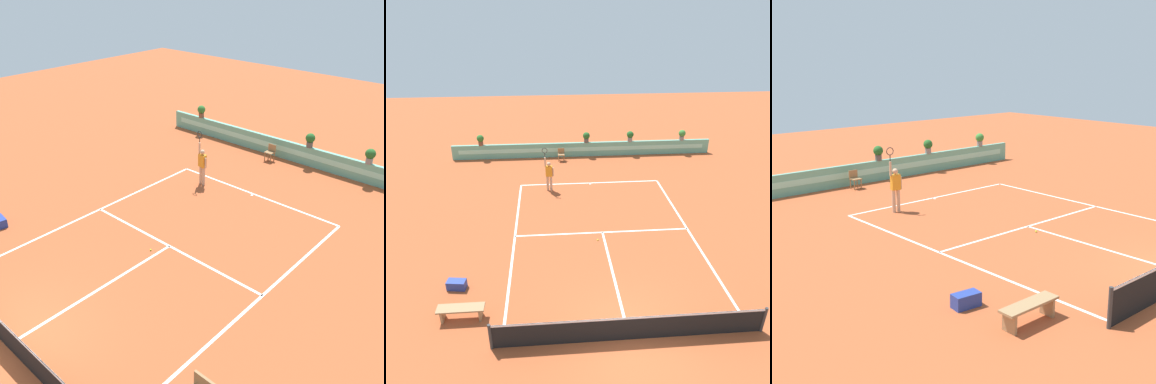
# 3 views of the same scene
# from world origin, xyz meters

# --- Properties ---
(ground_plane) EXTENTS (60.00, 60.00, 0.00)m
(ground_plane) POSITION_xyz_m (0.00, 6.00, 0.00)
(ground_plane) COLOR #A84C28
(court_lines) EXTENTS (8.32, 11.94, 0.01)m
(court_lines) POSITION_xyz_m (0.00, 6.72, 0.00)
(court_lines) COLOR white
(court_lines) RESTS_ON ground
(net) EXTENTS (8.92, 0.10, 1.00)m
(net) POSITION_xyz_m (0.00, 0.00, 0.51)
(net) COLOR #333333
(net) RESTS_ON ground
(back_wall_barrier) EXTENTS (18.00, 0.21, 1.00)m
(back_wall_barrier) POSITION_xyz_m (0.00, 16.39, 0.50)
(back_wall_barrier) COLOR #60A88E
(back_wall_barrier) RESTS_ON ground
(ball_kid_chair) EXTENTS (0.44, 0.44, 0.85)m
(ball_kid_chair) POSITION_xyz_m (-1.56, 15.66, 0.48)
(ball_kid_chair) COLOR olive
(ball_kid_chair) RESTS_ON ground
(bench_courtside) EXTENTS (1.60, 0.44, 0.51)m
(bench_courtside) POSITION_xyz_m (-5.58, 1.35, 0.38)
(bench_courtside) COLOR #99754C
(bench_courtside) RESTS_ON ground
(gear_bag) EXTENTS (0.74, 0.45, 0.36)m
(gear_bag) POSITION_xyz_m (-6.07, 2.95, 0.18)
(gear_bag) COLOR navy
(gear_bag) RESTS_ON ground
(tennis_player) EXTENTS (0.62, 0.27, 2.58)m
(tennis_player) POSITION_xyz_m (-2.43, 11.12, 1.05)
(tennis_player) COLOR tan
(tennis_player) RESTS_ON ground
(tennis_ball_near_baseline) EXTENTS (0.07, 0.07, 0.07)m
(tennis_ball_near_baseline) POSITION_xyz_m (-0.31, 5.74, 0.03)
(tennis_ball_near_baseline) COLOR #CCE033
(tennis_ball_near_baseline) RESTS_ON ground
(potted_plant_far_left) EXTENTS (0.48, 0.48, 0.72)m
(potted_plant_far_left) POSITION_xyz_m (-6.99, 16.39, 1.41)
(potted_plant_far_left) COLOR brown
(potted_plant_far_left) RESTS_ON back_wall_barrier
(potted_plant_far_right) EXTENTS (0.48, 0.48, 0.72)m
(potted_plant_far_right) POSITION_xyz_m (7.00, 16.39, 1.41)
(potted_plant_far_right) COLOR gray
(potted_plant_far_right) RESTS_ON back_wall_barrier
(potted_plant_centre) EXTENTS (0.48, 0.48, 0.72)m
(potted_plant_centre) POSITION_xyz_m (0.22, 16.39, 1.41)
(potted_plant_centre) COLOR #514C47
(potted_plant_centre) RESTS_ON back_wall_barrier
(potted_plant_right) EXTENTS (0.48, 0.48, 0.72)m
(potted_plant_right) POSITION_xyz_m (3.30, 16.39, 1.41)
(potted_plant_right) COLOR gray
(potted_plant_right) RESTS_ON back_wall_barrier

